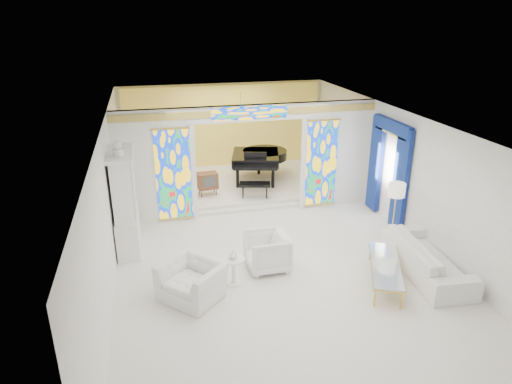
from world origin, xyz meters
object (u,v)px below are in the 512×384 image
object	(u,v)px
tv_console	(208,181)
armchair_right	(267,252)
grand_piano	(260,157)
sofa	(427,257)
coffee_table	(386,266)
armchair_left	(192,281)
china_cabinet	(125,203)

from	to	relation	value
tv_console	armchair_right	bearing A→B (deg)	-85.25
tv_console	grand_piano	bearing A→B (deg)	23.40
armchair_right	sofa	bearing A→B (deg)	72.88
coffee_table	grand_piano	world-z (taller)	grand_piano
armchair_left	grand_piano	xyz separation A→B (m)	(2.82, 5.85, 0.54)
china_cabinet	coffee_table	world-z (taller)	china_cabinet
china_cabinet	armchair_right	distance (m)	3.42
armchair_right	tv_console	xyz separation A→B (m)	(-0.69, 4.16, 0.21)
china_cabinet	grand_piano	bearing A→B (deg)	40.87
china_cabinet	grand_piano	xyz separation A→B (m)	(4.04, 3.50, -0.25)
coffee_table	tv_console	world-z (taller)	tv_console
armchair_right	sofa	distance (m)	3.40
armchair_left	coffee_table	world-z (taller)	armchair_left
coffee_table	armchair_left	bearing A→B (deg)	174.09
china_cabinet	coffee_table	size ratio (longest dim) A/B	1.37
armchair_right	tv_console	world-z (taller)	tv_console
armchair_left	grand_piano	size ratio (longest dim) A/B	0.40
coffee_table	armchair_right	bearing A→B (deg)	153.08
grand_piano	china_cabinet	bearing A→B (deg)	-124.68
grand_piano	tv_console	world-z (taller)	grand_piano
armchair_right	grand_piano	size ratio (longest dim) A/B	0.31
china_cabinet	armchair_left	bearing A→B (deg)	-62.48
china_cabinet	tv_console	xyz separation A→B (m)	(2.22, 2.53, -0.55)
armchair_left	grand_piano	distance (m)	6.51
sofa	grand_piano	distance (m)	6.49
armchair_left	coffee_table	size ratio (longest dim) A/B	0.58
armchair_left	sofa	distance (m)	4.95
grand_piano	tv_console	bearing A→B (deg)	-137.48
armchair_right	coffee_table	distance (m)	2.47
sofa	grand_piano	world-z (taller)	grand_piano
coffee_table	tv_console	xyz separation A→B (m)	(-2.89, 5.28, 0.23)
sofa	china_cabinet	bearing A→B (deg)	72.33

